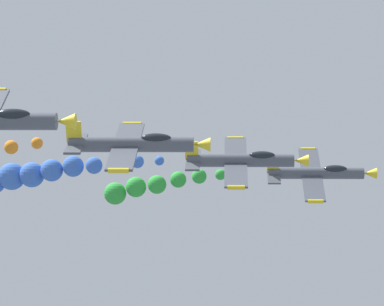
{
  "coord_description": "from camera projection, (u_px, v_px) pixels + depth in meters",
  "views": [
    {
      "loc": [
        69.76,
        2.83,
        90.48
      ],
      "look_at": [
        0.0,
        0.0,
        88.54
      ],
      "focal_mm": 83.85,
      "sensor_mm": 36.0,
      "label": 1
    }
  ],
  "objects": [
    {
      "name": "smoke_trail_lead",
      "position": [
        150.0,
        186.0,
        85.62
      ],
      "size": [
        2.15,
        13.69,
        3.66
      ],
      "color": "green"
    },
    {
      "name": "airplane_right_inner",
      "position": [
        134.0,
        144.0,
        64.35
      ],
      "size": [
        9.1,
        10.35,
        3.62
      ],
      "rotation": [
        0.0,
        0.35,
        0.0
      ],
      "color": "#474C56"
    },
    {
      "name": "airplane_left_inner",
      "position": [
        243.0,
        160.0,
        75.42
      ],
      "size": [
        8.84,
        10.35,
        4.3
      ],
      "rotation": [
        0.0,
        0.43,
        0.0
      ],
      "color": "#474C56"
    },
    {
      "name": "smoke_trail_left_inner",
      "position": [
        2.0,
        181.0,
        78.8
      ],
      "size": [
        5.8,
        20.57,
        4.94
      ],
      "color": "blue"
    },
    {
      "name": "airplane_lead",
      "position": [
        318.0,
        173.0,
        84.75
      ],
      "size": [
        8.5,
        10.35,
        5.02
      ],
      "rotation": [
        0.0,
        0.52,
        0.0
      ],
      "color": "#474C56"
    }
  ]
}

